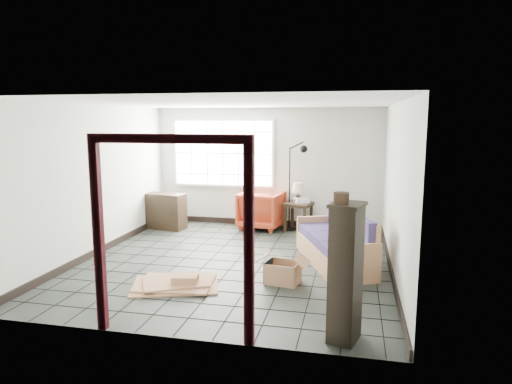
% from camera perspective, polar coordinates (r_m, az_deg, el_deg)
% --- Properties ---
extents(ground, '(5.50, 5.50, 0.00)m').
position_cam_1_polar(ground, '(7.70, -2.49, -8.67)').
color(ground, black).
rests_on(ground, ground).
extents(room_shell, '(5.02, 5.52, 2.61)m').
position_cam_1_polar(room_shell, '(7.40, -2.52, 3.89)').
color(room_shell, beige).
rests_on(room_shell, ground).
extents(window_panel, '(2.32, 0.08, 1.52)m').
position_cam_1_polar(window_panel, '(10.24, -4.14, 4.86)').
color(window_panel, silver).
rests_on(window_panel, ground).
extents(doorway_trim, '(1.80, 0.08, 2.20)m').
position_cam_1_polar(doorway_trim, '(4.87, -10.69, -2.51)').
color(doorway_trim, '#340B11').
rests_on(doorway_trim, ground).
extents(futon_sofa, '(1.42, 2.12, 0.88)m').
position_cam_1_polar(futon_sofa, '(7.61, 10.18, -6.53)').
color(futon_sofa, '#AA6F4C').
rests_on(futon_sofa, ground).
extents(armchair, '(0.98, 0.93, 0.89)m').
position_cam_1_polar(armchair, '(9.87, 0.70, -2.03)').
color(armchair, '#933C15').
rests_on(armchair, ground).
extents(side_table, '(0.65, 0.65, 0.60)m').
position_cam_1_polar(side_table, '(9.74, 5.33, -1.96)').
color(side_table, black).
rests_on(side_table, ground).
extents(table_lamp, '(0.34, 0.34, 0.42)m').
position_cam_1_polar(table_lamp, '(9.74, 5.29, 0.44)').
color(table_lamp, black).
rests_on(table_lamp, side_table).
extents(projector, '(0.36, 0.33, 0.10)m').
position_cam_1_polar(projector, '(9.73, 5.71, -1.02)').
color(projector, silver).
rests_on(projector, side_table).
extents(floor_lamp, '(0.59, 0.38, 1.89)m').
position_cam_1_polar(floor_lamp, '(9.66, 5.04, 1.08)').
color(floor_lamp, black).
rests_on(floor_lamp, ground).
extents(console_shelf, '(1.04, 0.54, 0.77)m').
position_cam_1_polar(console_shelf, '(10.09, -11.56, -2.33)').
color(console_shelf, black).
rests_on(console_shelf, ground).
extents(tall_shelf, '(0.42, 0.48, 1.50)m').
position_cam_1_polar(tall_shelf, '(4.95, 11.14, -9.75)').
color(tall_shelf, black).
rests_on(tall_shelf, ground).
extents(pot, '(0.18, 0.18, 0.12)m').
position_cam_1_polar(pot, '(4.69, 10.61, -0.77)').
color(pot, black).
rests_on(pot, tall_shelf).
extents(open_box, '(0.80, 0.49, 0.42)m').
position_cam_1_polar(open_box, '(6.71, 3.37, -10.00)').
color(open_box, '#986749').
rests_on(open_box, ground).
extents(cardboard_pile, '(1.40, 1.18, 0.17)m').
position_cam_1_polar(cardboard_pile, '(6.71, -9.87, -11.12)').
color(cardboard_pile, '#986749').
rests_on(cardboard_pile, ground).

